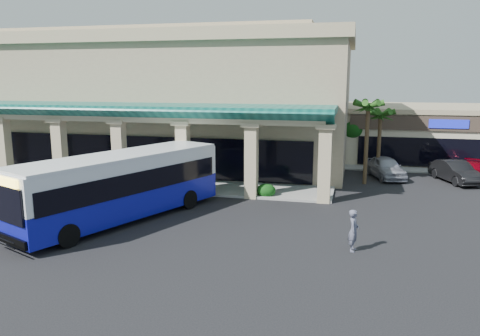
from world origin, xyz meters
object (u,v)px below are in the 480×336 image
(pedestrian, at_px, (354,230))
(car_red, at_px, (471,171))
(car_white, at_px, (455,172))
(car_silver, at_px, (386,167))
(transit_bus, at_px, (122,187))

(pedestrian, bearing_deg, car_red, -19.82)
(car_white, bearing_deg, pedestrian, -134.39)
(car_white, bearing_deg, car_silver, 155.48)
(pedestrian, relative_size, car_red, 0.41)
(car_red, bearing_deg, transit_bus, -123.63)
(pedestrian, height_order, car_white, pedestrian)
(car_silver, relative_size, car_white, 1.00)
(car_red, bearing_deg, car_white, -116.15)
(car_white, bearing_deg, transit_bus, -163.73)
(car_silver, relative_size, car_red, 1.07)
(pedestrian, bearing_deg, car_silver, -1.70)
(transit_bus, distance_m, car_silver, 20.28)
(transit_bus, height_order, car_silver, transit_bus)
(car_red, bearing_deg, pedestrian, -96.95)
(transit_bus, relative_size, car_silver, 2.66)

